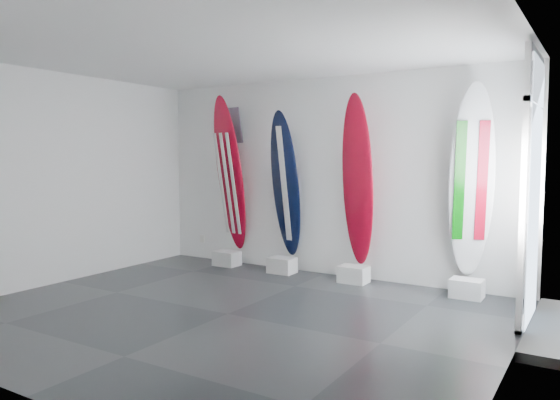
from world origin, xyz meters
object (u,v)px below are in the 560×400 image
Objects in this scene: surfboard_navy at (285,185)px; surfboard_swiss at (358,180)px; surfboard_italy at (472,182)px; surfboard_usa at (230,174)px.

surfboard_navy is 1.21m from surfboard_swiss.
surfboard_italy is at bearing 7.78° from surfboard_navy.
surfboard_swiss is 1.57m from surfboard_italy.
surfboard_italy is at bearing 16.30° from surfboard_swiss.
surfboard_usa is 1.03× the size of surfboard_italy.
surfboard_usa reaches higher than surfboard_italy.
surfboard_navy is 0.93× the size of surfboard_swiss.
surfboard_navy is at bearing 9.95° from surfboard_usa.
surfboard_swiss is at bearing 7.78° from surfboard_navy.
surfboard_italy is (2.78, 0.00, 0.12)m from surfboard_navy.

